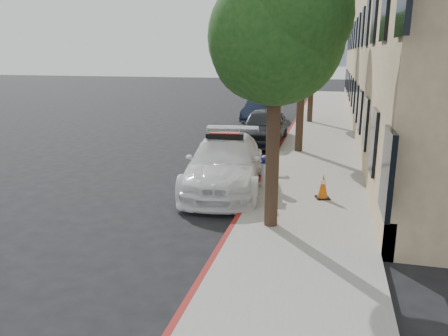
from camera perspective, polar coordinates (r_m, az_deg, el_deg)
ground at (r=12.62m, az=-5.81°, el=-3.46°), size 120.00×120.00×0.00m
sidewalk at (r=21.63m, az=12.36°, el=4.15°), size 3.20×50.00×0.15m
curb_strip at (r=21.71m, az=8.29°, el=4.38°), size 0.12×50.00×0.15m
building at (r=26.79m, az=25.86°, el=15.64°), size 8.00×36.00×10.00m
tree_near at (r=9.34m, az=6.98°, el=16.76°), size 2.92×2.82×5.62m
tree_mid at (r=17.30m, az=10.37°, el=15.29°), size 2.77×2.64×5.43m
tree_far at (r=25.29m, az=11.65°, el=15.51°), size 3.10×3.00×5.81m
police_car at (r=12.98m, az=0.10°, el=0.67°), size 2.81×5.51×1.68m
parked_car_mid at (r=19.58m, az=5.20°, el=5.43°), size 1.84×4.55×1.55m
parked_car_far at (r=26.30m, az=4.65°, el=7.56°), size 1.66×4.06×1.31m
fire_hydrant at (r=12.68m, az=5.47°, el=-0.47°), size 0.41×0.37×0.95m
traffic_cone at (r=11.97m, az=12.82°, el=-2.33°), size 0.44×0.44×0.68m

